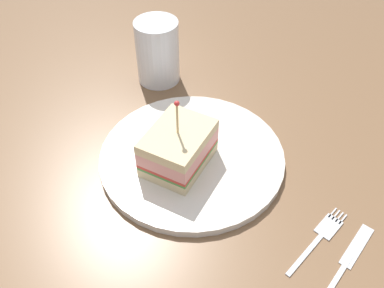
{
  "coord_description": "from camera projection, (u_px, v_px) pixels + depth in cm",
  "views": [
    {
      "loc": [
        -6.16,
        41.63,
        44.99
      ],
      "look_at": [
        0.0,
        0.0,
        3.13
      ],
      "focal_mm": 39.53,
      "sensor_mm": 36.0,
      "label": 1
    }
  ],
  "objects": [
    {
      "name": "ground_plane",
      "position": [
        192.0,
        164.0,
        0.62
      ],
      "size": [
        113.04,
        113.04,
        2.0
      ],
      "primitive_type": "cube",
      "color": "brown"
    },
    {
      "name": "plate",
      "position": [
        192.0,
        157.0,
        0.61
      ],
      "size": [
        26.58,
        26.58,
        1.13
      ],
      "primitive_type": "cylinder",
      "color": "silver",
      "rests_on": "ground_plane"
    },
    {
      "name": "sandwich_half_center",
      "position": [
        178.0,
        148.0,
        0.58
      ],
      "size": [
        10.27,
        11.71,
        11.09
      ],
      "color": "beige",
      "rests_on": "plate"
    },
    {
      "name": "drink_glass",
      "position": [
        158.0,
        55.0,
        0.72
      ],
      "size": [
        7.37,
        7.37,
        11.02
      ],
      "color": "#B74C33",
      "rests_on": "ground_plane"
    },
    {
      "name": "fork",
      "position": [
        322.0,
        234.0,
        0.52
      ],
      "size": [
        7.99,
        10.76,
        0.35
      ],
      "color": "silver",
      "rests_on": "ground_plane"
    },
    {
      "name": "knife",
      "position": [
        350.0,
        256.0,
        0.5
      ],
      "size": [
        7.21,
        11.04,
        0.35
      ],
      "color": "silver",
      "rests_on": "ground_plane"
    }
  ]
}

